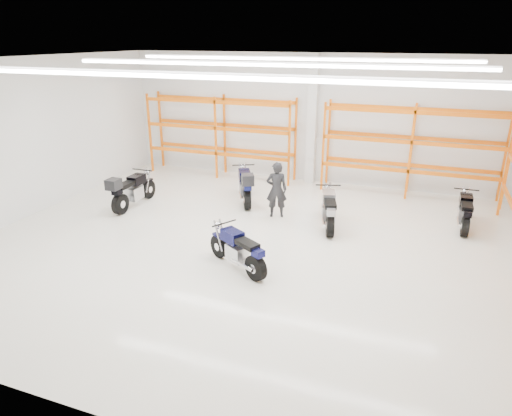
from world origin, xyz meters
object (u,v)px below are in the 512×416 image
(motorcycle_main, at_px, (239,251))
(motorcycle_back_b, at_px, (245,186))
(motorcycle_back_d, at_px, (465,213))
(motorcycle_back_c, at_px, (329,210))
(structural_column, at_px, (312,120))
(motorcycle_back_a, at_px, (131,191))
(standing_man, at_px, (277,190))

(motorcycle_main, height_order, motorcycle_back_b, motorcycle_back_b)
(motorcycle_main, relative_size, motorcycle_back_d, 0.90)
(motorcycle_back_b, relative_size, motorcycle_back_c, 1.02)
(motorcycle_back_c, bearing_deg, motorcycle_back_d, 19.37)
(motorcycle_main, height_order, motorcycle_back_d, motorcycle_main)
(motorcycle_back_d, distance_m, structural_column, 6.02)
(motorcycle_back_c, bearing_deg, motorcycle_back_a, -174.24)
(motorcycle_back_c, relative_size, motorcycle_back_d, 1.06)
(motorcycle_back_a, bearing_deg, motorcycle_back_d, 10.95)
(motorcycle_back_a, height_order, structural_column, structural_column)
(motorcycle_back_a, bearing_deg, structural_column, 45.46)
(motorcycle_back_d, bearing_deg, motorcycle_back_c, -160.63)
(standing_man, xyz_separation_m, structural_column, (0.09, 3.71, 1.42))
(standing_man, bearing_deg, structural_column, -109.33)
(motorcycle_back_a, distance_m, structural_column, 6.66)
(motorcycle_back_b, bearing_deg, standing_man, -30.94)
(motorcycle_main, height_order, motorcycle_back_c, motorcycle_back_c)
(motorcycle_back_c, xyz_separation_m, motorcycle_back_d, (3.53, 1.24, -0.04))
(motorcycle_back_a, relative_size, structural_column, 0.50)
(motorcycle_back_b, relative_size, motorcycle_back_d, 1.08)
(motorcycle_main, xyz_separation_m, standing_man, (-0.22, 3.44, 0.37))
(motorcycle_back_a, bearing_deg, motorcycle_main, -28.80)
(motorcycle_back_d, xyz_separation_m, structural_column, (-5.05, 2.74, 1.79))
(motorcycle_main, bearing_deg, motorcycle_back_a, 151.20)
(motorcycle_main, relative_size, structural_column, 0.40)
(motorcycle_main, bearing_deg, motorcycle_back_d, 41.88)
(motorcycle_back_b, xyz_separation_m, structural_column, (1.37, 2.94, 1.69))
(motorcycle_main, relative_size, motorcycle_back_a, 0.80)
(motorcycle_back_d, relative_size, structural_column, 0.44)
(motorcycle_back_b, xyz_separation_m, motorcycle_back_c, (2.89, -1.04, -0.07))
(standing_man, height_order, structural_column, structural_column)
(motorcycle_back_d, height_order, structural_column, structural_column)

